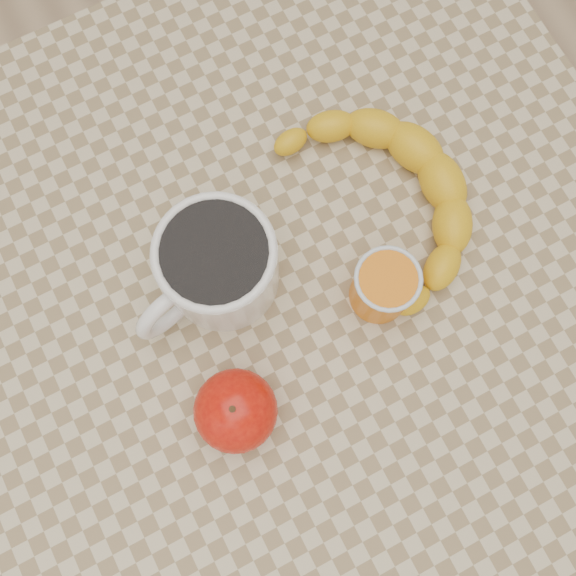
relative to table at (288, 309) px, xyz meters
name	(u,v)px	position (x,y,z in m)	size (l,w,h in m)	color
ground	(288,368)	(0.00, 0.00, -0.66)	(3.00, 3.00, 0.00)	tan
table	(288,309)	(0.00, 0.00, 0.00)	(0.80, 0.80, 0.75)	#C4B18B
coffee_mug	(216,266)	(-0.05, 0.04, 0.14)	(0.17, 0.14, 0.10)	white
orange_juice_glass	(383,287)	(0.08, -0.05, 0.12)	(0.06, 0.06, 0.07)	orange
apple	(236,411)	(-0.10, -0.08, 0.12)	(0.09, 0.09, 0.07)	#A80A05
banana	(388,200)	(0.13, 0.03, 0.11)	(0.20, 0.29, 0.04)	yellow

